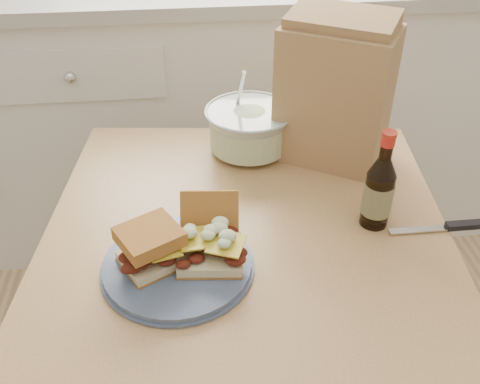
{
  "coord_description": "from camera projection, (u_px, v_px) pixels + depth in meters",
  "views": [
    {
      "loc": [
        -0.17,
        -0.11,
        1.39
      ],
      "look_at": [
        -0.07,
        0.74,
        0.77
      ],
      "focal_mm": 40.0,
      "sensor_mm": 36.0,
      "label": 1
    }
  ],
  "objects": [
    {
      "name": "knife",
      "position": [
        453.0,
        226.0,
        1.09
      ],
      "size": [
        0.2,
        0.02,
        0.01
      ],
      "rotation": [
        0.0,
        0.0,
        0.0
      ],
      "color": "silver",
      "rests_on": "dining_table"
    },
    {
      "name": "sandwich_right",
      "position": [
        210.0,
        237.0,
        0.99
      ],
      "size": [
        0.13,
        0.17,
        0.1
      ],
      "rotation": [
        0.0,
        0.0,
        -0.1
      ],
      "color": "beige",
      "rests_on": "plate"
    },
    {
      "name": "plate",
      "position": [
        178.0,
        265.0,
        1.0
      ],
      "size": [
        0.28,
        0.28,
        0.02
      ],
      "primitive_type": "cylinder",
      "color": "#475674",
      "rests_on": "dining_table"
    },
    {
      "name": "sandwich_left",
      "position": [
        151.0,
        247.0,
        0.97
      ],
      "size": [
        0.14,
        0.13,
        0.08
      ],
      "rotation": [
        0.0,
        0.0,
        0.51
      ],
      "color": "beige",
      "rests_on": "plate"
    },
    {
      "name": "dining_table",
      "position": [
        247.0,
        262.0,
        1.16
      ],
      "size": [
        0.92,
        0.92,
        0.69
      ],
      "rotation": [
        0.0,
        0.0,
        -0.12
      ],
      "color": "tan",
      "rests_on": "ground"
    },
    {
      "name": "cabinet_run",
      "position": [
        231.0,
        106.0,
        2.01
      ],
      "size": [
        2.5,
        0.64,
        0.94
      ],
      "color": "white",
      "rests_on": "ground"
    },
    {
      "name": "coleslaw_bowl",
      "position": [
        249.0,
        131.0,
        1.31
      ],
      "size": [
        0.22,
        0.22,
        0.22
      ],
      "color": "#AFBCB6",
      "rests_on": "dining_table"
    },
    {
      "name": "paper_bag",
      "position": [
        334.0,
        96.0,
        1.23
      ],
      "size": [
        0.29,
        0.26,
        0.32
      ],
      "primitive_type": "cube",
      "rotation": [
        0.0,
        0.0,
        -0.54
      ],
      "color": "tan",
      "rests_on": "dining_table"
    },
    {
      "name": "beer_bottle",
      "position": [
        379.0,
        191.0,
        1.06
      ],
      "size": [
        0.06,
        0.06,
        0.22
      ],
      "rotation": [
        0.0,
        0.0,
        -0.32
      ],
      "color": "black",
      "rests_on": "dining_table"
    }
  ]
}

